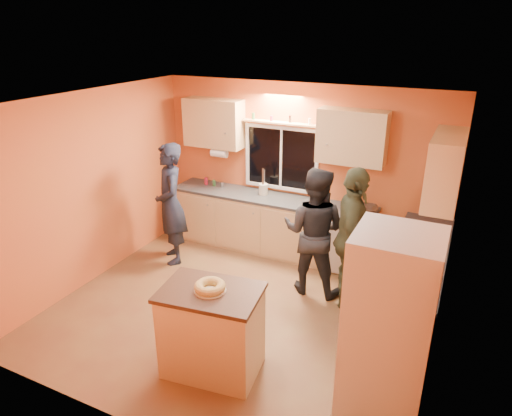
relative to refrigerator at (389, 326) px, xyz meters
The scene contains 14 objects.
ground 2.24m from the refrigerator, 157.06° to the left, with size 4.50×4.50×0.00m, color brown.
room_shell 2.26m from the refrigerator, 145.60° to the left, with size 4.54×4.04×2.61m.
back_counter 3.16m from the refrigerator, 126.89° to the left, with size 4.23×0.62×0.90m.
right_counter 1.38m from the refrigerator, 87.36° to the left, with size 0.62×1.84×0.90m.
refrigerator is the anchor object (origin of this frame).
island 1.74m from the refrigerator, behind, with size 1.06×0.79×0.95m.
bundt_pastry 1.69m from the refrigerator, behind, with size 0.31×0.31×0.09m, color tan.
person_left 3.78m from the refrigerator, 155.44° to the left, with size 0.66×0.44×1.82m, color black.
person_center 2.09m from the refrigerator, 127.06° to the left, with size 0.84×0.65×1.73m, color black.
person_right 1.72m from the refrigerator, 115.31° to the left, with size 1.07×0.45×1.83m, color #313723.
mixing_bowl 2.66m from the refrigerator, 107.27° to the left, with size 0.34×0.34×0.08m, color black.
utensil_crock 3.51m from the refrigerator, 133.06° to the left, with size 0.14×0.14×0.17m, color beige.
potted_plant 1.19m from the refrigerator, 84.16° to the left, with size 0.24×0.21×0.27m, color gray.
red_box 1.79m from the refrigerator, 87.38° to the left, with size 0.16×0.12×0.07m, color #AE1A31.
Camera 1 is at (2.27, -4.31, 3.38)m, focal length 32.00 mm.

